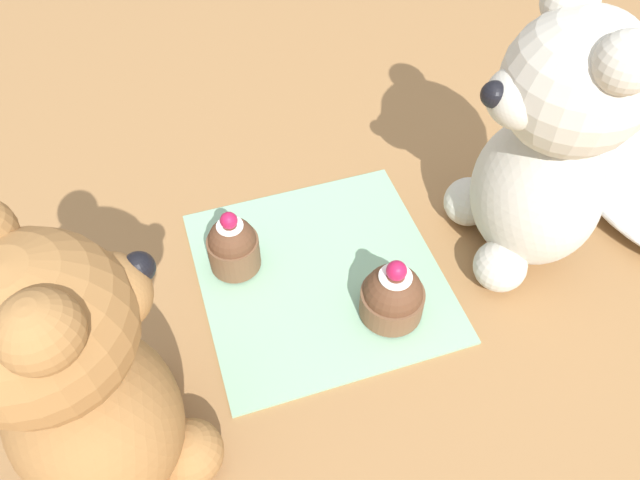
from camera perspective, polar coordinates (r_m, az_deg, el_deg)
ground_plane at (r=0.62m, az=0.00°, el=-3.30°), size 4.00×4.00×0.00m
knitted_placemat at (r=0.62m, az=0.00°, el=-3.13°), size 0.24×0.23×0.01m
teddy_bear_cream at (r=0.59m, az=20.07°, el=7.84°), size 0.14×0.15×0.27m
teddy_bear_tan at (r=0.45m, az=-20.90°, el=-12.20°), size 0.17×0.16×0.26m
cupcake_near_cream_bear at (r=0.57m, az=6.65°, el=-5.09°), size 0.06×0.06×0.07m
cupcake_near_tan_bear at (r=0.61m, az=-7.96°, el=-0.50°), size 0.05×0.05×0.07m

